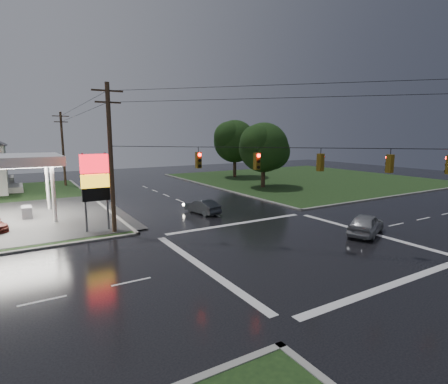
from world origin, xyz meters
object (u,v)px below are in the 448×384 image
utility_pole_nw (111,157)px  car_north (202,206)px  utility_pole_n (63,148)px  tree_ne_near (264,148)px  pylon_sign (95,180)px  tree_ne_far (236,141)px  car_crossing (366,224)px

utility_pole_nw → car_north: size_ratio=2.71×
utility_pole_n → tree_ne_near: utility_pole_n is taller
pylon_sign → utility_pole_nw: (1.00, -1.00, 1.71)m
utility_pole_nw → utility_pole_n: utility_pole_nw is taller
utility_pole_n → tree_ne_near: (23.64, -16.01, 0.09)m
tree_ne_far → car_crossing: 36.60m
tree_ne_far → pylon_sign: bearing=-139.6°
pylon_sign → car_north: (9.70, 1.40, -3.34)m
tree_ne_near → tree_ne_far: size_ratio=0.92×
tree_ne_near → utility_pole_nw: bearing=-152.1°
tree_ne_near → car_north: size_ratio=2.22×
tree_ne_far → utility_pole_nw: bearing=-137.4°
utility_pole_n → car_crossing: 41.95m
car_north → pylon_sign: bearing=-1.6°
tree_ne_near → car_crossing: tree_ne_near is taller
tree_ne_near → car_crossing: size_ratio=1.95×
utility_pole_nw → tree_ne_near: (23.64, 12.49, -0.16)m
utility_pole_n → car_north: (8.70, -26.10, -4.80)m
tree_ne_near → car_crossing: 24.33m
car_north → tree_ne_far: bearing=-138.9°
tree_ne_far → utility_pole_n: bearing=171.5°
tree_ne_far → car_crossing: size_ratio=2.13×
pylon_sign → car_crossing: size_ratio=1.30×
pylon_sign → tree_ne_near: size_ratio=0.67×
pylon_sign → utility_pole_nw: bearing=-45.0°
car_north → car_crossing: bearing=110.0°
car_north → car_crossing: car_crossing is taller
utility_pole_nw → utility_pole_n: bearing=90.0°
utility_pole_nw → tree_ne_near: bearing=27.9°
utility_pole_nw → tree_ne_near: size_ratio=1.22×
pylon_sign → utility_pole_n: utility_pole_n is taller
tree_ne_far → car_crossing: tree_ne_far is taller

